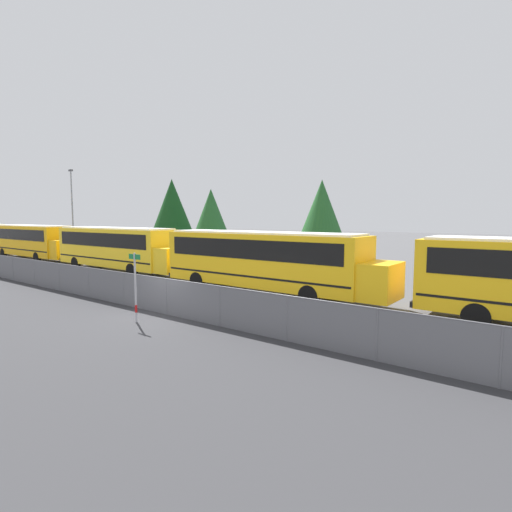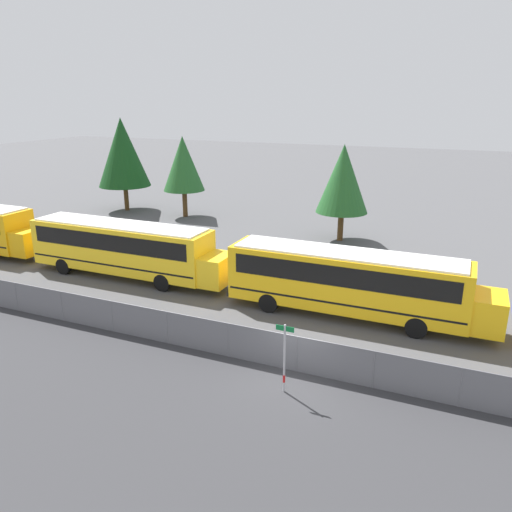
# 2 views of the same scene
# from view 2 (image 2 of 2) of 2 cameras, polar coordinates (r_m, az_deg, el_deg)

# --- Properties ---
(ground_plane) EXTENTS (200.00, 200.00, 0.00)m
(ground_plane) POSITION_cam_2_polar(r_m,az_deg,el_deg) (20.76, 4.65, -12.99)
(ground_plane) COLOR #4C4C4F
(road_strip) EXTENTS (143.77, 12.00, 0.01)m
(road_strip) POSITION_cam_2_polar(r_m,az_deg,el_deg) (16.21, -2.82, -22.97)
(road_strip) COLOR #333335
(road_strip) RESTS_ON ground_plane
(fence) EXTENTS (109.84, 0.07, 1.57)m
(fence) POSITION_cam_2_polar(r_m,az_deg,el_deg) (20.36, 4.71, -11.05)
(fence) COLOR #9EA0A5
(fence) RESTS_ON ground_plane
(school_bus_2) EXTENTS (13.30, 2.53, 3.37)m
(school_bus_2) POSITION_cam_2_polar(r_m,az_deg,el_deg) (31.26, -14.81, 1.14)
(school_bus_2) COLOR yellow
(school_bus_2) RESTS_ON ground_plane
(school_bus_3) EXTENTS (13.30, 2.53, 3.37)m
(school_bus_3) POSITION_cam_2_polar(r_m,az_deg,el_deg) (25.12, 10.82, -2.62)
(school_bus_3) COLOR yellow
(school_bus_3) RESTS_ON ground_plane
(street_sign) EXTENTS (0.70, 0.09, 2.76)m
(street_sign) POSITION_cam_2_polar(r_m,az_deg,el_deg) (18.73, 3.27, -11.42)
(street_sign) COLOR #B7B7BC
(street_sign) RESTS_ON ground_plane
(tree_0) EXTENTS (3.75, 3.75, 7.34)m
(tree_0) POSITION_cam_2_polar(r_m,az_deg,el_deg) (46.37, -8.32, 10.39)
(tree_0) COLOR #51381E
(tree_0) RESTS_ON ground_plane
(tree_1) EXTENTS (3.93, 3.93, 7.34)m
(tree_1) POSITION_cam_2_polar(r_m,az_deg,el_deg) (38.37, 9.91, 8.67)
(tree_1) COLOR #51381E
(tree_1) RESTS_ON ground_plane
(tree_2) EXTENTS (4.95, 4.95, 8.84)m
(tree_2) POSITION_cam_2_polar(r_m,az_deg,el_deg) (50.22, -14.99, 11.37)
(tree_2) COLOR #51381E
(tree_2) RESTS_ON ground_plane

